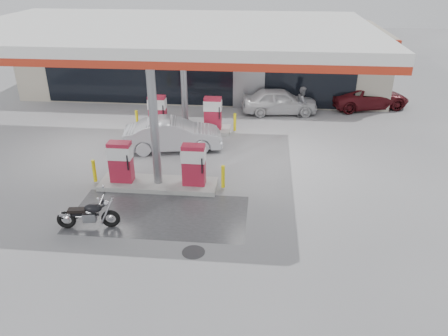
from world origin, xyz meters
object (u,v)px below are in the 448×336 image
object	(u,v)px
hatchback_silver	(173,134)
attendant	(302,102)
pump_island_far	(185,117)
parked_motorcycle	(89,215)
sedan_white	(280,101)
parked_car_left	(130,86)
pump_island_near	(158,170)
parked_car_right	(368,97)

from	to	relation	value
hatchback_silver	attendant	bearing A→B (deg)	-61.03
pump_island_far	parked_motorcycle	size ratio (longest dim) A/B	2.52
sedan_white	parked_car_left	world-z (taller)	sedan_white
pump_island_near	hatchback_silver	bearing A→B (deg)	92.07
sedan_white	parked_car_right	distance (m)	5.39
parked_motorcycle	parked_car_right	world-z (taller)	parked_car_right
sedan_white	hatchback_silver	distance (m)	7.44
pump_island_far	sedan_white	distance (m)	5.74
parked_motorcycle	parked_car_left	xyz separation A→B (m)	(-2.94, 14.59, 0.22)
pump_island_far	sedan_white	bearing A→B (deg)	33.87
parked_motorcycle	parked_car_left	distance (m)	14.89
pump_island_near	sedan_white	xyz separation A→B (m)	(4.77, 9.20, 0.00)
parked_motorcycle	attendant	bearing A→B (deg)	48.80
pump_island_far	attendant	distance (m)	6.62
parked_motorcycle	attendant	world-z (taller)	attendant
hatchback_silver	parked_car_right	world-z (taller)	hatchback_silver
parked_motorcycle	hatchback_silver	xyz separation A→B (m)	(1.44, 6.59, 0.26)
pump_island_near	parked_car_left	bearing A→B (deg)	111.23
attendant	hatchback_silver	world-z (taller)	attendant
sedan_white	hatchback_silver	bearing A→B (deg)	132.06
pump_island_far	parked_motorcycle	xyz separation A→B (m)	(-1.57, -8.99, -0.24)
parked_car_left	attendant	bearing A→B (deg)	-100.25
hatchback_silver	parked_motorcycle	bearing A→B (deg)	156.38
pump_island_far	parked_car_left	distance (m)	7.19
parked_car_right	attendant	bearing A→B (deg)	99.68
parked_car_left	pump_island_near	bearing A→B (deg)	-154.08
pump_island_near	parked_car_right	xyz separation A→B (m)	(9.93, 10.75, -0.06)
sedan_white	parked_car_left	xyz separation A→B (m)	(-9.28, 2.40, -0.02)
pump_island_near	parked_car_left	distance (m)	12.45
parked_car_left	parked_car_right	xyz separation A→B (m)	(14.44, -0.85, -0.04)
hatchback_silver	parked_car_right	distance (m)	12.34
attendant	parked_car_right	size ratio (longest dim) A/B	0.36
pump_island_near	attendant	world-z (taller)	pump_island_near
parked_car_left	hatchback_silver	bearing A→B (deg)	-146.63
parked_motorcycle	parked_car_right	bearing A→B (deg)	41.58
parked_motorcycle	parked_car_left	size ratio (longest dim) A/B	0.43
attendant	parked_car_left	world-z (taller)	attendant
pump_island_far	hatchback_silver	xyz separation A→B (m)	(-0.13, -2.40, 0.01)
pump_island_near	parked_motorcycle	size ratio (longest dim) A/B	2.52
parked_car_left	parked_car_right	size ratio (longest dim) A/B	1.02
pump_island_far	parked_motorcycle	distance (m)	9.13
pump_island_near	attendant	bearing A→B (deg)	55.71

